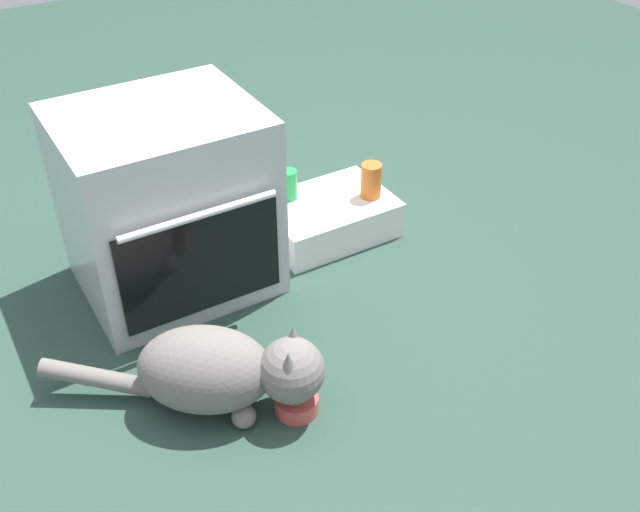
{
  "coord_description": "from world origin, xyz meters",
  "views": [
    {
      "loc": [
        -0.61,
        -1.61,
        1.67
      ],
      "look_at": [
        0.38,
        0.05,
        0.25
      ],
      "focal_mm": 41.36,
      "sensor_mm": 36.0,
      "label": 1
    }
  ],
  "objects_px": {
    "sauce_jar": "(371,181)",
    "oven": "(167,203)",
    "soda_can": "(289,185)",
    "pantry_cabinet": "(328,217)",
    "cat": "(222,370)",
    "food_bowl": "(297,402)"
  },
  "relations": [
    {
      "from": "food_bowl",
      "to": "oven",
      "type": "bearing_deg",
      "value": 94.86
    },
    {
      "from": "oven",
      "to": "food_bowl",
      "type": "relative_size",
      "value": 5.07
    },
    {
      "from": "oven",
      "to": "sauce_jar",
      "type": "height_order",
      "value": "oven"
    },
    {
      "from": "pantry_cabinet",
      "to": "oven",
      "type": "bearing_deg",
      "value": 178.14
    },
    {
      "from": "oven",
      "to": "soda_can",
      "type": "relative_size",
      "value": 5.54
    },
    {
      "from": "oven",
      "to": "cat",
      "type": "height_order",
      "value": "oven"
    },
    {
      "from": "cat",
      "to": "sauce_jar",
      "type": "relative_size",
      "value": 5.19
    },
    {
      "from": "pantry_cabinet",
      "to": "sauce_jar",
      "type": "xyz_separation_m",
      "value": [
        0.16,
        -0.05,
        0.14
      ]
    },
    {
      "from": "cat",
      "to": "soda_can",
      "type": "xyz_separation_m",
      "value": [
        0.62,
        0.72,
        0.06
      ]
    },
    {
      "from": "pantry_cabinet",
      "to": "soda_can",
      "type": "distance_m",
      "value": 0.2
    },
    {
      "from": "oven",
      "to": "soda_can",
      "type": "height_order",
      "value": "oven"
    },
    {
      "from": "food_bowl",
      "to": "pantry_cabinet",
      "type": "bearing_deg",
      "value": 53.06
    },
    {
      "from": "sauce_jar",
      "to": "oven",
      "type": "bearing_deg",
      "value": 174.63
    },
    {
      "from": "food_bowl",
      "to": "soda_can",
      "type": "bearing_deg",
      "value": 62.26
    },
    {
      "from": "oven",
      "to": "cat",
      "type": "bearing_deg",
      "value": -99.59
    },
    {
      "from": "food_bowl",
      "to": "cat",
      "type": "bearing_deg",
      "value": 143.98
    },
    {
      "from": "oven",
      "to": "pantry_cabinet",
      "type": "height_order",
      "value": "oven"
    },
    {
      "from": "sauce_jar",
      "to": "food_bowl",
      "type": "bearing_deg",
      "value": -136.23
    },
    {
      "from": "pantry_cabinet",
      "to": "cat",
      "type": "distance_m",
      "value": 0.97
    },
    {
      "from": "pantry_cabinet",
      "to": "cat",
      "type": "bearing_deg",
      "value": -139.82
    },
    {
      "from": "food_bowl",
      "to": "cat",
      "type": "xyz_separation_m",
      "value": [
        -0.17,
        0.13,
        0.11
      ]
    },
    {
      "from": "cat",
      "to": "sauce_jar",
      "type": "distance_m",
      "value": 1.07
    }
  ]
}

